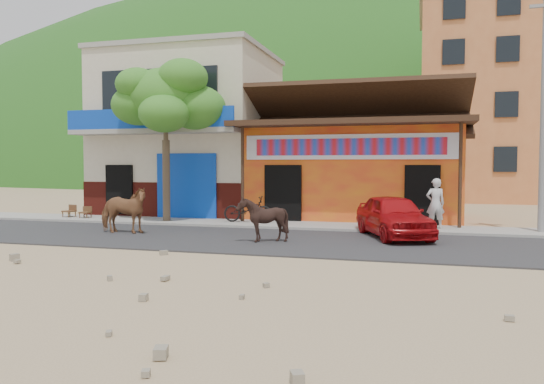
# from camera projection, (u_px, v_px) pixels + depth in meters

# --- Properties ---
(ground) EXTENTS (120.00, 120.00, 0.00)m
(ground) POSITION_uv_depth(u_px,v_px,m) (228.00, 255.00, 13.01)
(ground) COLOR #9E825B
(ground) RESTS_ON ground
(road) EXTENTS (60.00, 5.00, 0.04)m
(road) POSITION_uv_depth(u_px,v_px,m) (258.00, 240.00, 15.41)
(road) COLOR #28282B
(road) RESTS_ON ground
(sidewalk) EXTENTS (60.00, 2.00, 0.12)m
(sidewalk) POSITION_uv_depth(u_px,v_px,m) (287.00, 225.00, 18.77)
(sidewalk) COLOR gray
(sidewalk) RESTS_ON ground
(dance_club) EXTENTS (8.00, 6.00, 3.60)m
(dance_club) POSITION_uv_depth(u_px,v_px,m) (357.00, 174.00, 21.99)
(dance_club) COLOR orange
(dance_club) RESTS_ON ground
(cafe_building) EXTENTS (7.00, 6.00, 7.00)m
(cafe_building) POSITION_uv_depth(u_px,v_px,m) (191.00, 136.00, 23.93)
(cafe_building) COLOR beige
(cafe_building) RESTS_ON ground
(apartment_front) EXTENTS (9.00, 9.00, 12.00)m
(apartment_front) POSITION_uv_depth(u_px,v_px,m) (496.00, 104.00, 33.32)
(apartment_front) COLOR #CC723F
(apartment_front) RESTS_ON ground
(hillside) EXTENTS (100.00, 40.00, 24.00)m
(hillside) POSITION_uv_depth(u_px,v_px,m) (391.00, 99.00, 79.66)
(hillside) COLOR #194C14
(hillside) RESTS_ON ground
(tree) EXTENTS (3.00, 3.00, 6.00)m
(tree) POSITION_uv_depth(u_px,v_px,m) (166.00, 140.00, 19.67)
(tree) COLOR #2D721E
(tree) RESTS_ON sidewalk
(cow_tan) EXTENTS (1.76, 0.84, 1.47)m
(cow_tan) POSITION_uv_depth(u_px,v_px,m) (123.00, 210.00, 16.73)
(cow_tan) COLOR #925F3A
(cow_tan) RESTS_ON road
(cow_dark) EXTENTS (1.39, 1.30, 1.29)m
(cow_dark) POSITION_uv_depth(u_px,v_px,m) (263.00, 219.00, 14.85)
(cow_dark) COLOR black
(cow_dark) RESTS_ON road
(red_car) EXTENTS (2.82, 4.05, 1.28)m
(red_car) POSITION_uv_depth(u_px,v_px,m) (393.00, 216.00, 15.87)
(red_car) COLOR #B00C11
(red_car) RESTS_ON road
(scooter) EXTENTS (1.84, 0.80, 0.94)m
(scooter) POSITION_uv_depth(u_px,v_px,m) (248.00, 209.00, 19.26)
(scooter) COLOR black
(scooter) RESTS_ON sidewalk
(pedestrian) EXTENTS (0.68, 0.53, 1.65)m
(pedestrian) POSITION_uv_depth(u_px,v_px,m) (435.00, 203.00, 17.29)
(pedestrian) COLOR silver
(pedestrian) RESTS_ON sidewalk
(cafe_chair_left) EXTENTS (0.51, 0.51, 0.90)m
(cafe_chair_left) POSITION_uv_depth(u_px,v_px,m) (69.00, 206.00, 21.17)
(cafe_chair_left) COLOR #52351B
(cafe_chair_left) RESTS_ON sidewalk
(cafe_chair_right) EXTENTS (0.41, 0.41, 0.83)m
(cafe_chair_right) POSITION_uv_depth(u_px,v_px,m) (85.00, 207.00, 20.86)
(cafe_chair_right) COLOR #472317
(cafe_chair_right) RESTS_ON sidewalk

